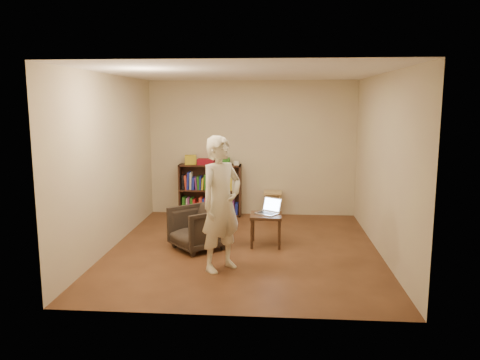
# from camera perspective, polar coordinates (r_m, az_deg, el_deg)

# --- Properties ---
(floor) EXTENTS (4.50, 4.50, 0.00)m
(floor) POSITION_cam_1_polar(r_m,az_deg,el_deg) (7.14, 0.47, -8.38)
(floor) COLOR #432615
(floor) RESTS_ON ground
(ceiling) EXTENTS (4.50, 4.50, 0.00)m
(ceiling) POSITION_cam_1_polar(r_m,az_deg,el_deg) (6.81, 0.50, 12.93)
(ceiling) COLOR white
(ceiling) RESTS_ON wall_back
(wall_back) EXTENTS (4.00, 0.00, 4.00)m
(wall_back) POSITION_cam_1_polar(r_m,az_deg,el_deg) (9.09, 1.46, 3.86)
(wall_back) COLOR #BEA890
(wall_back) RESTS_ON floor
(wall_left) EXTENTS (0.00, 4.50, 4.50)m
(wall_left) POSITION_cam_1_polar(r_m,az_deg,el_deg) (7.27, -15.45, 2.10)
(wall_left) COLOR #BEA890
(wall_left) RESTS_ON floor
(wall_right) EXTENTS (0.00, 4.50, 4.50)m
(wall_right) POSITION_cam_1_polar(r_m,az_deg,el_deg) (7.01, 17.03, 1.76)
(wall_right) COLOR #BEA890
(wall_right) RESTS_ON floor
(bookshelf) EXTENTS (1.20, 0.30, 1.00)m
(bookshelf) POSITION_cam_1_polar(r_m,az_deg,el_deg) (9.14, -3.64, -1.58)
(bookshelf) COLOR black
(bookshelf) RESTS_ON floor
(box_yellow) EXTENTS (0.24, 0.20, 0.18)m
(box_yellow) POSITION_cam_1_polar(r_m,az_deg,el_deg) (9.09, -6.06, 2.47)
(box_yellow) COLOR gold
(box_yellow) RESTS_ON bookshelf
(red_cloth) EXTENTS (0.32, 0.24, 0.11)m
(red_cloth) POSITION_cam_1_polar(r_m,az_deg,el_deg) (9.06, -4.17, 2.25)
(red_cloth) COLOR maroon
(red_cloth) RESTS_ON bookshelf
(box_green) EXTENTS (0.14, 0.14, 0.14)m
(box_green) POSITION_cam_1_polar(r_m,az_deg,el_deg) (8.98, -1.69, 2.30)
(box_green) COLOR #23651B
(box_green) RESTS_ON bookshelf
(box_white) EXTENTS (0.10, 0.10, 0.08)m
(box_white) POSITION_cam_1_polar(r_m,az_deg,el_deg) (8.95, -0.41, 2.08)
(box_white) COLOR silver
(box_white) RESTS_ON bookshelf
(stool) EXTENTS (0.34, 0.34, 0.50)m
(stool) POSITION_cam_1_polar(r_m,az_deg,el_deg) (8.99, 4.01, -2.03)
(stool) COLOR tan
(stool) RESTS_ON floor
(armchair) EXTENTS (0.98, 0.98, 0.64)m
(armchair) POSITION_cam_1_polar(r_m,az_deg,el_deg) (7.09, -5.21, -5.85)
(armchair) COLOR black
(armchair) RESTS_ON floor
(side_table) EXTENTS (0.48, 0.48, 0.49)m
(side_table) POSITION_cam_1_polar(r_m,az_deg,el_deg) (7.22, 3.18, -4.85)
(side_table) COLOR black
(side_table) RESTS_ON floor
(laptop) EXTENTS (0.43, 0.43, 0.23)m
(laptop) POSITION_cam_1_polar(r_m,az_deg,el_deg) (7.26, 3.54, -3.65)
(laptop) COLOR silver
(laptop) RESTS_ON side_table
(person) EXTENTS (0.75, 0.76, 1.77)m
(person) POSITION_cam_1_polar(r_m,az_deg,el_deg) (6.08, -2.32, -2.93)
(person) COLOR beige
(person) RESTS_ON floor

